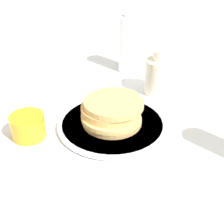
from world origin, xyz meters
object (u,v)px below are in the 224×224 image
Objects in this scene: juice_glass at (28,126)px; water_bottle_near at (129,44)px; pancake_stack at (112,112)px; plate at (112,123)px; cream_jug at (159,75)px.

water_bottle_near is (-0.35, -0.27, 0.06)m from juice_glass.
juice_glass is at bearing -5.38° from pancake_stack.
water_bottle_near is at bearing -117.76° from plate.
plate is 1.72× the size of pancake_stack.
cream_jug reaches higher than pancake_stack.
cream_jug is 0.66× the size of water_bottle_near.
pancake_stack is 1.19× the size of cream_jug.
pancake_stack reaches higher than juice_glass.
water_bottle_near reaches higher than plate.
juice_glass is (0.20, -0.02, 0.02)m from plate.
pancake_stack is (-0.00, -0.00, 0.03)m from plate.
plate is 0.22m from cream_jug.
cream_jug reaches higher than plate.
cream_jug is at bearing -146.46° from plate.
water_bottle_near reaches higher than cream_jug.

